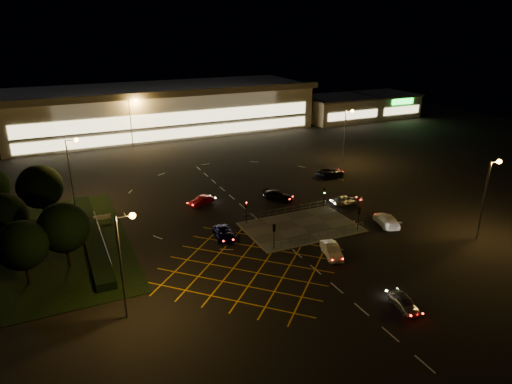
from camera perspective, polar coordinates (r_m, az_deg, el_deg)
name	(u,v)px	position (r m, az deg, el deg)	size (l,w,h in m)	color
ground	(280,224)	(60.38, 3.03, -4.07)	(180.00, 180.00, 0.00)	black
pedestrian_island	(301,227)	(59.68, 5.63, -4.39)	(14.00, 9.00, 0.12)	#4C4944
grass_verge	(48,246)	(59.88, -24.55, -6.21)	(18.00, 30.00, 0.08)	black
hedge	(92,235)	(59.73, -19.85, -5.10)	(2.00, 26.00, 1.00)	black
supermarket	(162,109)	(115.07, -11.71, 10.17)	(72.00, 26.50, 10.50)	beige
retail_unit_a	(338,108)	(127.06, 10.17, 10.25)	(18.80, 14.80, 6.35)	beige
retail_unit_b	(385,104)	(136.75, 15.79, 10.52)	(14.80, 14.80, 6.35)	beige
streetlight_sw	(125,252)	(41.05, -16.10, -7.17)	(1.78, 0.56, 10.03)	slate
streetlight_se	(489,188)	(60.70, 27.07, 0.42)	(1.78, 0.56, 10.03)	slate
streetlight_nw	(72,163)	(68.94, -22.00, 3.40)	(1.78, 0.56, 10.03)	slate
streetlight_ne	(347,128)	(86.98, 11.30, 7.80)	(1.78, 0.56, 10.03)	slate
streetlight_far_left	(132,117)	(99.51, -15.20, 9.05)	(1.78, 0.56, 10.03)	slate
streetlight_far_right	(295,102)	(114.94, 4.91, 11.13)	(1.78, 0.56, 10.03)	slate
signal_sw	(274,231)	(52.88, 2.27, -4.94)	(0.28, 0.30, 3.15)	black
signal_se	(359,214)	(58.91, 12.73, -2.71)	(0.28, 0.30, 3.15)	black
signal_nw	(246,208)	(59.48, -1.24, -1.95)	(0.28, 0.30, 3.15)	black
signal_ne	(324,194)	(64.89, 8.50, -0.23)	(0.28, 0.30, 3.15)	black
tree_a	(22,245)	(50.94, -27.21, -5.96)	(5.04, 5.04, 6.86)	black
tree_b	(3,217)	(58.38, -29.10, -2.71)	(5.40, 5.40, 7.35)	black
tree_c	(40,187)	(65.56, -25.39, 0.57)	(5.76, 5.76, 7.84)	black
tree_e	(64,228)	(52.50, -22.91, -4.12)	(5.40, 5.40, 7.35)	black
car_near_silver	(404,302)	(45.69, 17.99, -12.94)	(1.53, 3.80, 1.30)	silver
car_queue_white	(332,250)	(52.90, 9.43, -7.21)	(1.53, 4.38, 1.44)	white
car_left_blue	(224,233)	(56.48, -4.03, -5.19)	(2.14, 4.64, 1.29)	#0D0B46
car_far_dkgrey	(278,196)	(68.32, 2.80, -0.45)	(1.92, 4.73, 1.37)	black
car_right_silver	(346,200)	(67.83, 11.15, -0.99)	(1.62, 4.04, 1.37)	#ABAEB2
car_circ_red	(202,201)	(66.94, -6.81, -1.09)	(1.32, 3.77, 1.24)	maroon
car_east_grey	(331,172)	(79.84, 9.30, 2.43)	(2.33, 5.04, 1.40)	black
car_approach_white	(386,220)	(62.22, 15.98, -3.36)	(2.09, 5.15, 1.50)	white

